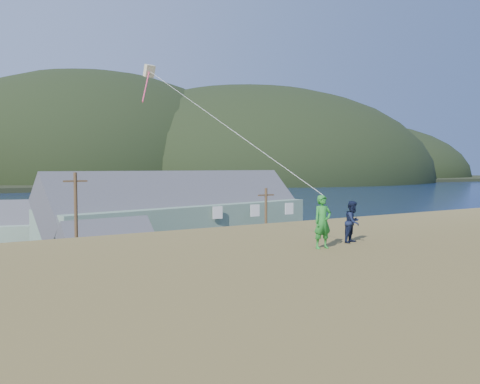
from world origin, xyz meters
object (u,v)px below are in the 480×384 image
Objects in this scene: shed_white at (110,252)px; kite_flyer_navy at (353,222)px; lodge at (184,214)px; kite_flyer_green at (323,222)px; shed_palegreen_far at (40,228)px.

kite_flyer_navy is (1.25, -28.80, 5.48)m from shed_white.
lodge is at bearing 55.88° from kite_flyer_navy.
lodge reaches higher than kite_flyer_navy.
shed_white is 4.74× the size of kite_flyer_green.
lodge is at bearing -14.05° from shed_palegreen_far.
lodge is 3.90× the size of shed_white.
kite_flyer_navy reaches higher than shed_white.
lodge is 39.80m from kite_flyer_navy.
shed_white is 29.74m from kite_flyer_green.
shed_palegreen_far is 7.99× the size of kite_flyer_navy.
kite_flyer_green is 1.19× the size of kite_flyer_navy.
lodge is 16.98m from shed_palegreen_far.
shed_palegreen_far is (-3.51, 17.43, 0.38)m from shed_white.
lodge reaches higher than shed_palegreen_far.
kite_flyer_green reaches higher than shed_white.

